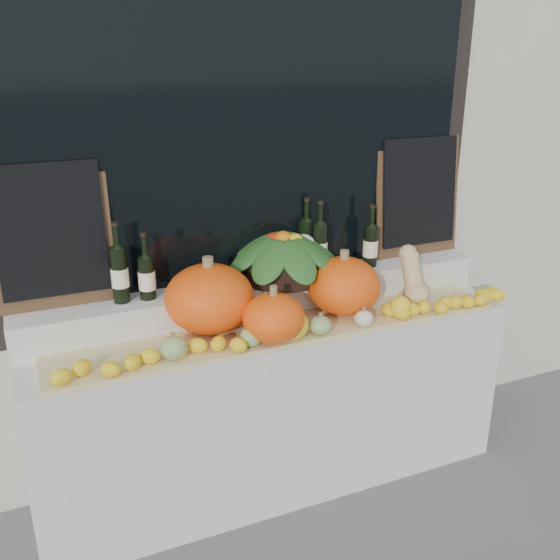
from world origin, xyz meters
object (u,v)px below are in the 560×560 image
object	(u,v)px
wine_bottle_tall	(306,244)
pumpkin_left	(209,298)
produce_bowl	(283,255)
pumpkin_right	(343,285)
butternut_squash	(413,280)

from	to	relation	value
wine_bottle_tall	pumpkin_left	bearing A→B (deg)	-158.74
produce_bowl	wine_bottle_tall	size ratio (longest dim) A/B	1.65
pumpkin_right	produce_bowl	size ratio (longest dim) A/B	0.58
pumpkin_left	wine_bottle_tall	distance (m)	0.63
pumpkin_right	butternut_squash	distance (m)	0.37
pumpkin_left	pumpkin_right	world-z (taller)	pumpkin_left
pumpkin_right	produce_bowl	bearing A→B (deg)	137.95
pumpkin_left	wine_bottle_tall	size ratio (longest dim) A/B	1.08
pumpkin_left	wine_bottle_tall	world-z (taller)	wine_bottle_tall
pumpkin_right	wine_bottle_tall	bearing A→B (deg)	102.41
butternut_squash	produce_bowl	bearing A→B (deg)	157.41
butternut_squash	wine_bottle_tall	distance (m)	0.55
butternut_squash	wine_bottle_tall	xyz separation A→B (m)	(-0.43, 0.33, 0.14)
pumpkin_left	produce_bowl	distance (m)	0.45
butternut_squash	produce_bowl	xyz separation A→B (m)	(-0.59, 0.24, 0.13)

